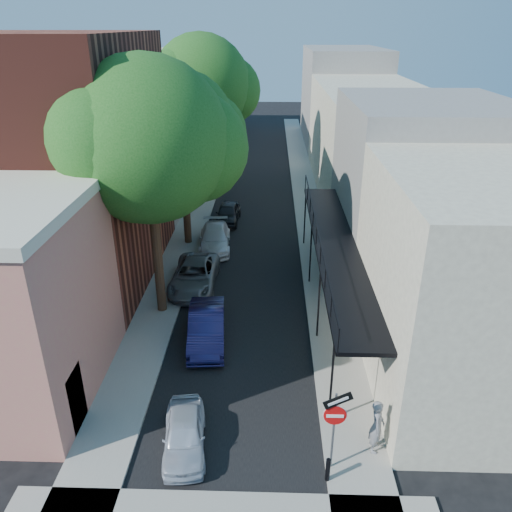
# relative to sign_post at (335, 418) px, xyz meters

# --- Properties ---
(ground) EXTENTS (160.00, 160.00, 0.00)m
(ground) POSITION_rel_sign_post_xyz_m (-3.16, -0.97, -2.04)
(ground) COLOR black
(ground) RESTS_ON ground
(road_surface) EXTENTS (6.00, 64.00, 0.01)m
(road_surface) POSITION_rel_sign_post_xyz_m (-3.16, 29.03, -2.03)
(road_surface) COLOR black
(road_surface) RESTS_ON ground
(sidewalk_left) EXTENTS (2.00, 64.00, 0.12)m
(sidewalk_left) POSITION_rel_sign_post_xyz_m (-7.16, 29.03, -1.98)
(sidewalk_left) COLOR gray
(sidewalk_left) RESTS_ON ground
(sidewalk_right) EXTENTS (2.00, 64.00, 0.12)m
(sidewalk_right) POSITION_rel_sign_post_xyz_m (0.84, 29.03, -1.98)
(sidewalk_right) COLOR gray
(sidewalk_right) RESTS_ON ground
(buildings_left) EXTENTS (10.10, 59.10, 12.00)m
(buildings_left) POSITION_rel_sign_post_xyz_m (-12.46, 27.79, 2.90)
(buildings_left) COLOR tan
(buildings_left) RESTS_ON ground
(buildings_right) EXTENTS (9.80, 55.00, 10.00)m
(buildings_right) POSITION_rel_sign_post_xyz_m (5.83, 28.51, 2.39)
(buildings_right) COLOR beige
(buildings_right) RESTS_ON ground
(sign_post) EXTENTS (0.89, 0.17, 2.99)m
(sign_post) POSITION_rel_sign_post_xyz_m (0.00, 0.00, 0.00)
(sign_post) COLOR #595B60
(sign_post) RESTS_ON ground
(bollard) EXTENTS (0.14, 0.14, 0.80)m
(bollard) POSITION_rel_sign_post_xyz_m (-0.16, -0.47, -1.52)
(bollard) COLOR black
(bollard) RESTS_ON sidewalk_right
(oak_near) EXTENTS (7.48, 6.80, 11.42)m
(oak_near) POSITION_rel_sign_post_xyz_m (-6.53, 9.29, 5.84)
(oak_near) COLOR #342015
(oak_near) RESTS_ON ground
(oak_mid) EXTENTS (6.60, 6.00, 10.20)m
(oak_mid) POSITION_rel_sign_post_xyz_m (-6.58, 17.26, 5.02)
(oak_mid) COLOR #342015
(oak_mid) RESTS_ON ground
(oak_far) EXTENTS (7.70, 7.00, 11.90)m
(oak_far) POSITION_rel_sign_post_xyz_m (-6.51, 26.30, 6.22)
(oak_far) COLOR #342015
(oak_far) RESTS_ON ground
(parked_car_a) EXTENTS (1.71, 3.40, 1.11)m
(parked_car_a) POSITION_rel_sign_post_xyz_m (-4.56, 0.76, -1.48)
(parked_car_a) COLOR silver
(parked_car_a) RESTS_ON ground
(parked_car_b) EXTENTS (1.86, 4.37, 1.40)m
(parked_car_b) POSITION_rel_sign_post_xyz_m (-4.56, 6.66, -1.34)
(parked_car_b) COLOR #191748
(parked_car_b) RESTS_ON ground
(parked_car_c) EXTENTS (2.25, 4.79, 1.33)m
(parked_car_c) POSITION_rel_sign_post_xyz_m (-5.76, 11.47, -1.37)
(parked_car_c) COLOR slate
(parked_car_c) RESTS_ON ground
(parked_car_d) EXTENTS (2.13, 4.56, 1.29)m
(parked_car_d) POSITION_rel_sign_post_xyz_m (-5.24, 16.37, -1.39)
(parked_car_d) COLOR silver
(parked_car_d) RESTS_ON ground
(parked_car_e) EXTENTS (1.68, 3.85, 1.29)m
(parked_car_e) POSITION_rel_sign_post_xyz_m (-4.82, 20.79, -1.39)
(parked_car_e) COLOR black
(parked_car_e) RESTS_ON ground
(pedestrian) EXTENTS (0.58, 0.76, 1.86)m
(pedestrian) POSITION_rel_sign_post_xyz_m (1.44, 0.76, -0.98)
(pedestrian) COLOR slate
(pedestrian) RESTS_ON sidewalk_right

